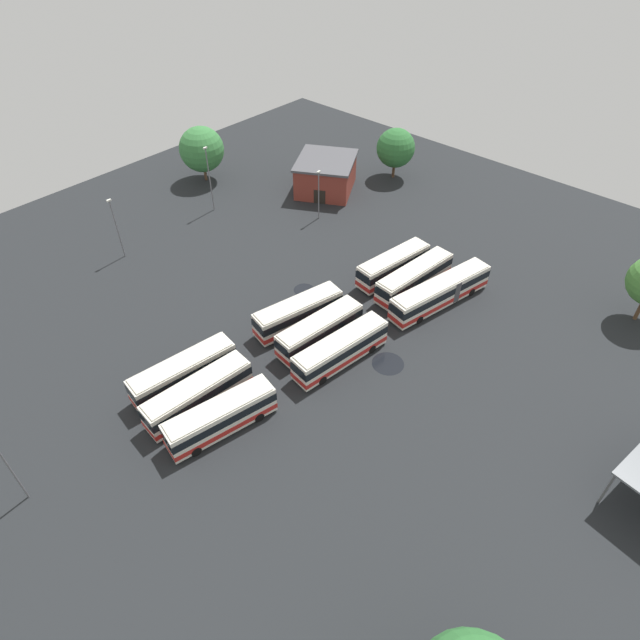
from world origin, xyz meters
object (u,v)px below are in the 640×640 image
at_px(bus_row1_slot2, 341,349).
at_px(lamp_post_far_corner, 6,463).
at_px(bus_row1_slot0, 298,313).
at_px(depot_building, 326,175).
at_px(bus_row2_slot0, 184,372).
at_px(bus_row0_slot0, 393,265).
at_px(bus_row2_slot2, 221,417).
at_px(lamp_post_near_entrance, 209,177).
at_px(tree_northwest, 202,149).
at_px(bus_row0_slot2, 441,292).
at_px(bus_row2_slot1, 198,394).
at_px(lamp_post_by_building, 319,193).
at_px(lamp_post_mid_lot, 116,226).
at_px(tree_west_edge, 396,148).
at_px(bus_row0_slot1, 414,278).
at_px(bus_row1_slot1, 320,330).

height_order(bus_row1_slot2, lamp_post_far_corner, lamp_post_far_corner).
relative_size(bus_row1_slot0, depot_building, 0.86).
relative_size(bus_row1_slot0, bus_row2_slot0, 0.97).
bearing_deg(bus_row0_slot0, bus_row2_slot2, 4.48).
bearing_deg(lamp_post_far_corner, lamp_post_near_entrance, -148.27).
bearing_deg(tree_northwest, bus_row0_slot2, 88.13).
bearing_deg(bus_row1_slot2, bus_row2_slot1, -24.14).
height_order(bus_row0_slot2, lamp_post_by_building, lamp_post_by_building).
bearing_deg(bus_row2_slot0, bus_row0_slot0, 170.71).
distance_m(bus_row1_slot0, lamp_post_mid_lot, 27.36).
bearing_deg(tree_northwest, tree_west_edge, 133.95).
distance_m(lamp_post_by_building, lamp_post_far_corner, 51.22).
xyz_separation_m(bus_row2_slot2, tree_northwest, (-30.78, -40.58, 3.43)).
xyz_separation_m(bus_row0_slot1, lamp_post_mid_lot, (19.84, -32.55, 2.85)).
height_order(bus_row1_slot0, bus_row2_slot2, same).
bearing_deg(depot_building, lamp_post_near_entrance, -27.36).
relative_size(bus_row0_slot0, bus_row1_slot0, 0.99).
relative_size(bus_row0_slot1, lamp_post_far_corner, 1.29).
xyz_separation_m(bus_row2_slot1, lamp_post_by_building, (-33.87, -15.12, 2.33)).
bearing_deg(bus_row2_slot2, bus_row2_slot0, -99.11).
bearing_deg(bus_row2_slot1, bus_row2_slot2, 84.99).
height_order(bus_row0_slot0, depot_building, depot_building).
bearing_deg(depot_building, bus_row1_slot1, 40.58).
height_order(bus_row2_slot2, lamp_post_near_entrance, lamp_post_near_entrance).
bearing_deg(lamp_post_mid_lot, lamp_post_near_entrance, -177.70).
xyz_separation_m(bus_row1_slot1, bus_row2_slot1, (14.49, -2.58, 0.00)).
bearing_deg(tree_northwest, bus_row2_slot1, 50.44).
distance_m(bus_row2_slot0, lamp_post_mid_lot, 26.03).
relative_size(bus_row0_slot1, bus_row1_slot2, 1.01).
distance_m(bus_row2_slot2, lamp_post_near_entrance, 41.13).
xyz_separation_m(bus_row0_slot2, bus_row2_slot0, (28.16, -12.01, -0.00)).
bearing_deg(lamp_post_near_entrance, bus_row0_slot0, 98.43).
bearing_deg(tree_northwest, bus_row2_slot2, 52.82).
distance_m(bus_row1_slot0, bus_row1_slot1, 3.78).
bearing_deg(tree_northwest, lamp_post_mid_lot, 23.33).
bearing_deg(bus_row2_slot2, depot_building, -150.02).
distance_m(bus_row0_slot0, lamp_post_near_entrance, 30.30).
distance_m(bus_row0_slot2, bus_row1_slot2, 15.42).
relative_size(lamp_post_mid_lot, lamp_post_far_corner, 0.93).
bearing_deg(bus_row0_slot2, bus_row1_slot2, -9.36).
xyz_separation_m(bus_row0_slot1, bus_row1_slot2, (15.42, 1.38, -0.00)).
bearing_deg(bus_row0_slot2, tree_west_edge, -134.12).
bearing_deg(bus_row0_slot1, bus_row1_slot0, -22.79).
relative_size(bus_row0_slot2, tree_northwest, 1.64).
relative_size(bus_row0_slot1, lamp_post_mid_lot, 1.38).
distance_m(bus_row1_slot1, lamp_post_mid_lot, 30.91).
height_order(bus_row1_slot0, lamp_post_mid_lot, lamp_post_mid_lot).
relative_size(lamp_post_by_building, lamp_post_far_corner, 0.82).
xyz_separation_m(bus_row1_slot1, lamp_post_near_entrance, (-10.64, -30.98, 3.53)).
distance_m(lamp_post_far_corner, tree_northwest, 57.40).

